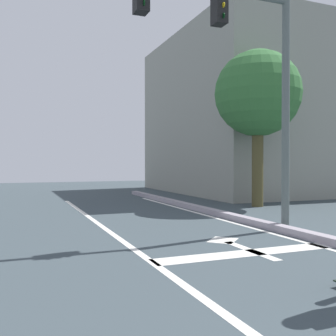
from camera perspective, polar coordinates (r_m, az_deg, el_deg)
The scene contains 7 objects.
lane_line_center at distance 4.78m, azimuth 0.96°, elevation -15.92°, with size 0.12×20.00×0.01m, color silver.
stop_bar at distance 6.13m, azimuth 11.57°, elevation -12.17°, with size 3.04×0.40×0.01m, color silver.
lane_arrow_stem at distance 6.33m, azimuth 12.01°, elevation -11.76°, with size 0.16×1.40×0.01m, color silver.
lane_arrow_head at distance 7.04m, azimuth 8.09°, elevation -10.47°, with size 0.56×0.44×0.01m, color silver.
traffic_signal_mast at distance 7.89m, azimuth 9.38°, elevation 16.94°, with size 4.75×0.34×4.96m.
roadside_tree at distance 12.62m, azimuth 13.09°, elevation 10.51°, with size 2.69×2.69×4.89m.
building_block at distance 20.62m, azimuth 17.81°, elevation 6.97°, with size 12.53×9.33×7.22m, color gray.
Camera 1 is at (-1.24, 1.78, 1.38)m, focal length 41.37 mm.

